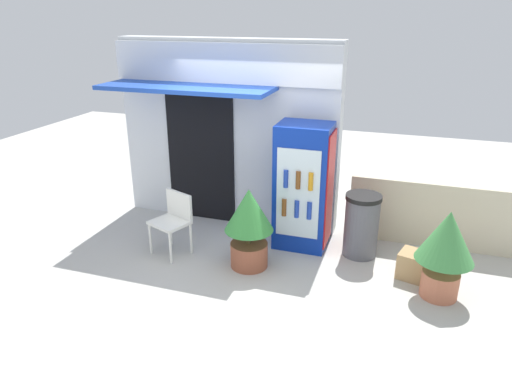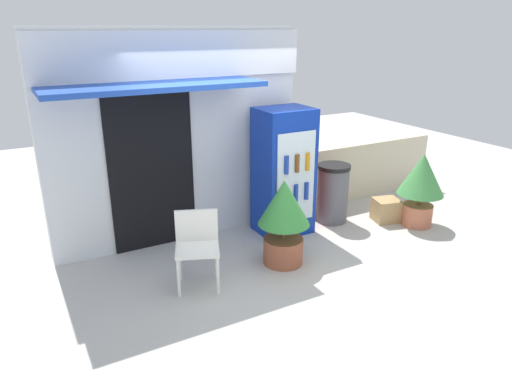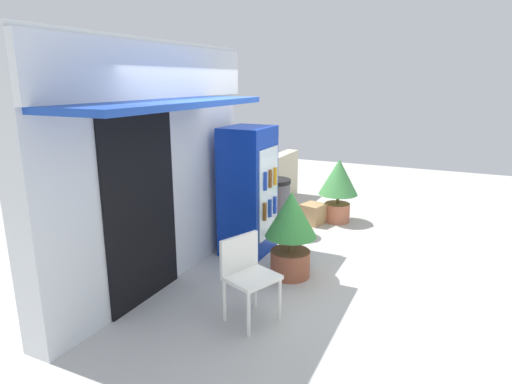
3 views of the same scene
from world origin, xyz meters
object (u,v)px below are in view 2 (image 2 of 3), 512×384
object	(u,v)px
drink_cooler	(284,172)
potted_plant_curbside	(421,182)
trash_bin	(333,193)
cardboard_box	(386,210)
potted_plant_near_shop	(284,215)
plastic_chair	(197,242)

from	to	relation	value
drink_cooler	potted_plant_curbside	world-z (taller)	drink_cooler
trash_bin	cardboard_box	size ratio (longest dim) A/B	2.44
trash_bin	potted_plant_curbside	bearing A→B (deg)	-36.07
potted_plant_curbside	trash_bin	size ratio (longest dim) A/B	1.23
potted_plant_curbside	trash_bin	xyz separation A→B (m)	(-1.00, 0.73, -0.23)
trash_bin	potted_plant_near_shop	bearing A→B (deg)	-150.14
potted_plant_near_shop	cardboard_box	size ratio (longest dim) A/B	2.99
drink_cooler	plastic_chair	xyz separation A→B (m)	(-1.61, -0.77, -0.36)
plastic_chair	cardboard_box	distance (m)	3.19
plastic_chair	trash_bin	bearing A→B (deg)	16.42
drink_cooler	potted_plant_curbside	size ratio (longest dim) A/B	1.62
plastic_chair	trash_bin	size ratio (longest dim) A/B	0.97
trash_bin	cardboard_box	world-z (taller)	trash_bin
potted_plant_near_shop	trash_bin	xyz separation A→B (m)	(1.34, 0.77, -0.19)
drink_cooler	cardboard_box	bearing A→B (deg)	-16.13
potted_plant_near_shop	plastic_chair	bearing A→B (deg)	177.45
drink_cooler	trash_bin	xyz separation A→B (m)	(0.83, -0.05, -0.44)
drink_cooler	plastic_chair	distance (m)	1.82
plastic_chair	potted_plant_near_shop	distance (m)	1.11
plastic_chair	cardboard_box	size ratio (longest dim) A/B	2.38
cardboard_box	plastic_chair	bearing A→B (deg)	-174.13
drink_cooler	trash_bin	size ratio (longest dim) A/B	2.00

